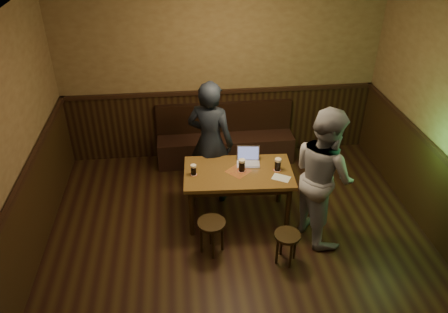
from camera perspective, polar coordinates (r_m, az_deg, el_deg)
room at (r=4.59m, az=3.15°, el=-4.28°), size 5.04×6.04×2.84m
bench at (r=7.18m, az=0.16°, el=1.83°), size 2.20×0.50×0.95m
pub_table at (r=5.72m, az=1.88°, el=-2.78°), size 1.45×0.88×0.76m
stool_left at (r=5.37m, az=-1.62°, el=-9.31°), size 0.36×0.36×0.46m
stool_right at (r=5.31m, az=8.23°, el=-10.70°), size 0.38×0.38×0.42m
pint_left at (r=5.57m, az=-4.00°, el=-1.74°), size 0.10×0.10×0.15m
pint_mid at (r=5.63m, az=2.34°, el=-1.15°), size 0.11×0.11×0.17m
pint_right at (r=5.68m, az=7.03°, el=-1.03°), size 0.11×0.11×0.17m
laptop at (r=5.82m, az=3.18°, el=-0.33°), size 0.33×0.28×0.21m
menu at (r=5.58m, az=7.48°, el=-2.78°), size 0.27×0.24×0.00m
person_suit at (r=6.01m, az=-1.78°, el=1.84°), size 0.78×0.67×1.80m
person_grey at (r=5.47m, az=12.83°, el=-2.37°), size 0.88×1.02×1.80m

